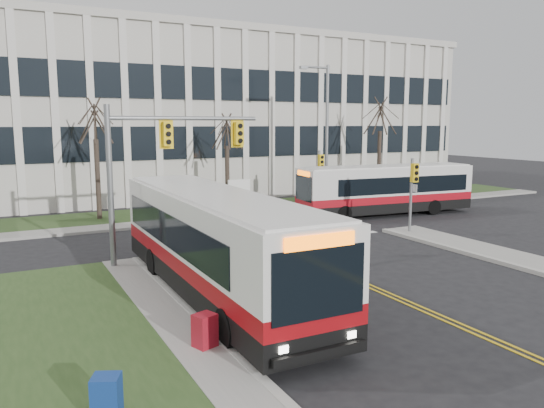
{
  "coord_description": "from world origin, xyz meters",
  "views": [
    {
      "loc": [
        -10.98,
        -13.0,
        5.51
      ],
      "look_at": [
        -0.39,
        7.4,
        2.0
      ],
      "focal_mm": 35.0,
      "sensor_mm": 36.0,
      "label": 1
    }
  ],
  "objects_px": {
    "streetlight": "(325,128)",
    "directory_sign": "(239,192)",
    "bus_cross": "(386,191)",
    "newspaper_box_red": "(205,333)",
    "newspaper_box_blue": "(107,400)",
    "bus_main": "(216,246)"
  },
  "relations": [
    {
      "from": "newspaper_box_blue",
      "to": "newspaper_box_red",
      "type": "xyz_separation_m",
      "value": [
        2.7,
        2.15,
        0.0
      ]
    },
    {
      "from": "bus_cross",
      "to": "newspaper_box_red",
      "type": "distance_m",
      "value": 21.36
    },
    {
      "from": "streetlight",
      "to": "bus_cross",
      "type": "height_order",
      "value": "streetlight"
    },
    {
      "from": "directory_sign",
      "to": "newspaper_box_red",
      "type": "xyz_separation_m",
      "value": [
        -9.3,
        -18.91,
        -0.7
      ]
    },
    {
      "from": "streetlight",
      "to": "newspaper_box_blue",
      "type": "bearing_deg",
      "value": -131.58
    },
    {
      "from": "directory_sign",
      "to": "bus_main",
      "type": "bearing_deg",
      "value": -116.44
    },
    {
      "from": "bus_main",
      "to": "newspaper_box_blue",
      "type": "xyz_separation_m",
      "value": [
        -4.5,
        -5.98,
        -1.17
      ]
    },
    {
      "from": "bus_main",
      "to": "directory_sign",
      "type": "bearing_deg",
      "value": 63.91
    },
    {
      "from": "directory_sign",
      "to": "newspaper_box_red",
      "type": "bearing_deg",
      "value": -116.19
    },
    {
      "from": "newspaper_box_red",
      "to": "streetlight",
      "type": "bearing_deg",
      "value": 30.93
    },
    {
      "from": "streetlight",
      "to": "directory_sign",
      "type": "xyz_separation_m",
      "value": [
        -5.53,
        1.3,
        -4.02
      ]
    },
    {
      "from": "bus_main",
      "to": "newspaper_box_red",
      "type": "xyz_separation_m",
      "value": [
        -1.8,
        -3.83,
        -1.17
      ]
    },
    {
      "from": "directory_sign",
      "to": "bus_cross",
      "type": "height_order",
      "value": "bus_cross"
    },
    {
      "from": "bus_cross",
      "to": "newspaper_box_red",
      "type": "bearing_deg",
      "value": -45.35
    },
    {
      "from": "bus_main",
      "to": "streetlight",
      "type": "bearing_deg",
      "value": 46.95
    },
    {
      "from": "directory_sign",
      "to": "newspaper_box_red",
      "type": "distance_m",
      "value": 21.08
    },
    {
      "from": "streetlight",
      "to": "newspaper_box_red",
      "type": "height_order",
      "value": "streetlight"
    },
    {
      "from": "bus_cross",
      "to": "directory_sign",
      "type": "bearing_deg",
      "value": -121.31
    },
    {
      "from": "newspaper_box_blue",
      "to": "bus_cross",
      "type": "bearing_deg",
      "value": 63.85
    },
    {
      "from": "directory_sign",
      "to": "bus_cross",
      "type": "relative_size",
      "value": 0.18
    },
    {
      "from": "streetlight",
      "to": "bus_cross",
      "type": "xyz_separation_m",
      "value": [
        1.75,
        -4.17,
        -3.73
      ]
    },
    {
      "from": "newspaper_box_blue",
      "to": "newspaper_box_red",
      "type": "distance_m",
      "value": 3.45
    }
  ]
}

